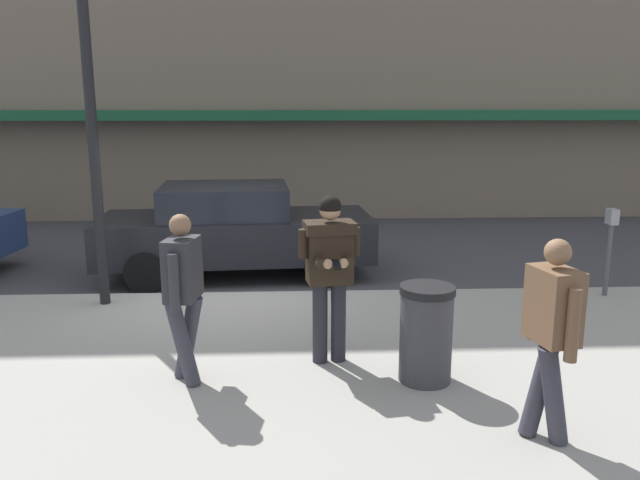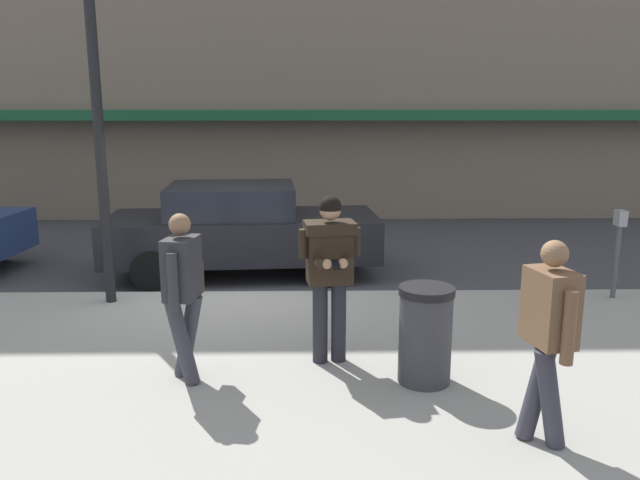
{
  "view_description": "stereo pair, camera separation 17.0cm",
  "coord_description": "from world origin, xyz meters",
  "px_view_note": "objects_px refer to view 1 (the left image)",
  "views": [
    {
      "loc": [
        0.97,
        -9.08,
        2.85
      ],
      "look_at": [
        1.24,
        -2.84,
        1.49
      ],
      "focal_mm": 35.0,
      "sensor_mm": 36.0,
      "label": 1
    },
    {
      "loc": [
        1.14,
        -9.08,
        2.85
      ],
      "look_at": [
        1.24,
        -2.84,
        1.49
      ],
      "focal_mm": 35.0,
      "sensor_mm": 36.0,
      "label": 2
    }
  ],
  "objects_px": {
    "man_texting_on_phone": "(330,261)",
    "trash_bin": "(426,333)",
    "parked_sedan_mid": "(234,229)",
    "street_lamp_post": "(88,81)",
    "pedestrian_with_bag": "(184,288)",
    "pedestrian_dark_coat": "(552,328)",
    "parking_meter": "(610,239)"
  },
  "relations": [
    {
      "from": "man_texting_on_phone",
      "to": "trash_bin",
      "type": "bearing_deg",
      "value": -28.58
    },
    {
      "from": "parked_sedan_mid",
      "to": "man_texting_on_phone",
      "type": "xyz_separation_m",
      "value": [
        1.37,
        -4.07,
        0.46
      ]
    },
    {
      "from": "parked_sedan_mid",
      "to": "street_lamp_post",
      "type": "bearing_deg",
      "value": -130.25
    },
    {
      "from": "pedestrian_with_bag",
      "to": "parked_sedan_mid",
      "type": "bearing_deg",
      "value": 89.06
    },
    {
      "from": "pedestrian_dark_coat",
      "to": "parking_meter",
      "type": "height_order",
      "value": "pedestrian_dark_coat"
    },
    {
      "from": "man_texting_on_phone",
      "to": "pedestrian_dark_coat",
      "type": "bearing_deg",
      "value": -44.98
    },
    {
      "from": "man_texting_on_phone",
      "to": "street_lamp_post",
      "type": "distance_m",
      "value": 4.15
    },
    {
      "from": "pedestrian_dark_coat",
      "to": "trash_bin",
      "type": "relative_size",
      "value": 1.74
    },
    {
      "from": "parked_sedan_mid",
      "to": "pedestrian_dark_coat",
      "type": "bearing_deg",
      "value": -62.07
    },
    {
      "from": "man_texting_on_phone",
      "to": "pedestrian_with_bag",
      "type": "relative_size",
      "value": 1.06
    },
    {
      "from": "street_lamp_post",
      "to": "trash_bin",
      "type": "relative_size",
      "value": 4.98
    },
    {
      "from": "pedestrian_dark_coat",
      "to": "man_texting_on_phone",
      "type": "bearing_deg",
      "value": 135.02
    },
    {
      "from": "man_texting_on_phone",
      "to": "pedestrian_dark_coat",
      "type": "height_order",
      "value": "man_texting_on_phone"
    },
    {
      "from": "pedestrian_dark_coat",
      "to": "parking_meter",
      "type": "xyz_separation_m",
      "value": [
        2.46,
        3.87,
        -0.14
      ]
    },
    {
      "from": "parked_sedan_mid",
      "to": "parking_meter",
      "type": "distance_m",
      "value": 5.82
    },
    {
      "from": "street_lamp_post",
      "to": "parked_sedan_mid",
      "type": "bearing_deg",
      "value": 49.75
    },
    {
      "from": "parked_sedan_mid",
      "to": "street_lamp_post",
      "type": "height_order",
      "value": "street_lamp_post"
    },
    {
      "from": "pedestrian_dark_coat",
      "to": "street_lamp_post",
      "type": "height_order",
      "value": "street_lamp_post"
    },
    {
      "from": "man_texting_on_phone",
      "to": "trash_bin",
      "type": "height_order",
      "value": "man_texting_on_phone"
    },
    {
      "from": "man_texting_on_phone",
      "to": "trash_bin",
      "type": "distance_m",
      "value": 1.22
    },
    {
      "from": "man_texting_on_phone",
      "to": "parking_meter",
      "type": "xyz_separation_m",
      "value": [
        4.14,
        2.2,
        -0.28
      ]
    },
    {
      "from": "parking_meter",
      "to": "trash_bin",
      "type": "distance_m",
      "value": 4.21
    },
    {
      "from": "man_texting_on_phone",
      "to": "parking_meter",
      "type": "distance_m",
      "value": 4.69
    },
    {
      "from": "street_lamp_post",
      "to": "parking_meter",
      "type": "height_order",
      "value": "street_lamp_post"
    },
    {
      "from": "parked_sedan_mid",
      "to": "trash_bin",
      "type": "bearing_deg",
      "value": -63.32
    },
    {
      "from": "pedestrian_with_bag",
      "to": "street_lamp_post",
      "type": "height_order",
      "value": "street_lamp_post"
    },
    {
      "from": "man_texting_on_phone",
      "to": "street_lamp_post",
      "type": "bearing_deg",
      "value": 144.45
    },
    {
      "from": "man_texting_on_phone",
      "to": "pedestrian_with_bag",
      "type": "height_order",
      "value": "man_texting_on_phone"
    },
    {
      "from": "pedestrian_with_bag",
      "to": "pedestrian_dark_coat",
      "type": "bearing_deg",
      "value": -22.17
    },
    {
      "from": "pedestrian_with_bag",
      "to": "street_lamp_post",
      "type": "bearing_deg",
      "value": 121.44
    },
    {
      "from": "trash_bin",
      "to": "pedestrian_with_bag",
      "type": "bearing_deg",
      "value": 177.47
    },
    {
      "from": "pedestrian_dark_coat",
      "to": "street_lamp_post",
      "type": "bearing_deg",
      "value": 140.77
    }
  ]
}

